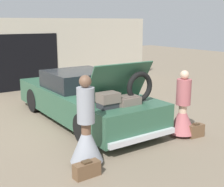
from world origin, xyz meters
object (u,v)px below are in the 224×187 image
object	(u,v)px
suitcase_beside_right_person	(196,131)
car	(84,98)
suitcase_beside_left_person	(87,169)
person_right	(183,113)
person_left	(86,134)

from	to	relation	value
suitcase_beside_right_person	car	bearing A→B (deg)	120.14
suitcase_beside_left_person	suitcase_beside_right_person	xyz separation A→B (m)	(3.10, 0.24, 0.02)
person_right	suitcase_beside_left_person	world-z (taller)	person_right
car	suitcase_beside_right_person	bearing A→B (deg)	-59.86
person_right	suitcase_beside_left_person	xyz separation A→B (m)	(-2.90, -0.50, -0.42)
person_left	suitcase_beside_left_person	world-z (taller)	person_left
suitcase_beside_left_person	suitcase_beside_right_person	world-z (taller)	suitcase_beside_right_person
car	suitcase_beside_right_person	world-z (taller)	car
person_left	suitcase_beside_right_person	size ratio (longest dim) A/B	4.17
car	person_right	size ratio (longest dim) A/B	3.25
car	person_right	distance (m)	2.73
person_left	person_right	size ratio (longest dim) A/B	1.10
suitcase_beside_left_person	person_left	bearing A→B (deg)	60.37
person_right	suitcase_beside_right_person	distance (m)	0.52
car	person_right	xyz separation A→B (m)	(1.33, -2.38, -0.06)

